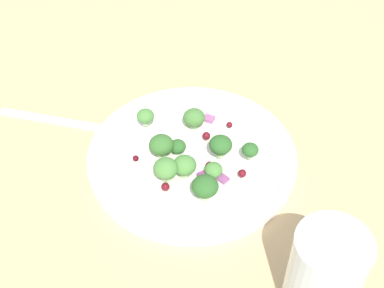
{
  "coord_description": "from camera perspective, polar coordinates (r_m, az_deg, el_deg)",
  "views": [
    {
      "loc": [
        -40.85,
        1.26,
        46.15
      ],
      "look_at": [
        2.84,
        -1.7,
        2.7
      ],
      "focal_mm": 49.3,
      "sensor_mm": 36.0,
      "label": 1
    }
  ],
  "objects": [
    {
      "name": "cranberry_2",
      "position": [
        0.6,
        1.93,
        -2.46
      ],
      "size": [
        0.95,
        0.95,
        0.95
      ],
      "primitive_type": "sphere",
      "color": "#4C0A14",
      "rests_on": "plate"
    },
    {
      "name": "dressing_pool",
      "position": [
        0.63,
        0.0,
        -0.91
      ],
      "size": [
        14.48,
        14.48,
        0.2
      ],
      "primitive_type": "cylinder",
      "color": "white",
      "rests_on": "plate"
    },
    {
      "name": "broccoli_floret_5",
      "position": [
        0.56,
        1.43,
        -4.65
      ],
      "size": [
        2.9,
        2.9,
        2.94
      ],
      "color": "#ADD18E",
      "rests_on": "plate"
    },
    {
      "name": "cranberry_4",
      "position": [
        0.6,
        -3.38,
        -2.27
      ],
      "size": [
        0.72,
        0.72,
        0.72
      ],
      "primitive_type": "sphere",
      "color": "maroon",
      "rests_on": "plate"
    },
    {
      "name": "broccoli_floret_1",
      "position": [
        0.59,
        2.34,
        -2.84
      ],
      "size": [
        2.04,
        2.04,
        2.06
      ],
      "color": "#8EB77A",
      "rests_on": "plate"
    },
    {
      "name": "onion_bit_2",
      "position": [
        0.59,
        3.35,
        -3.74
      ],
      "size": [
        1.6,
        1.58,
        0.39
      ],
      "primitive_type": "cube",
      "rotation": [
        0.0,
        0.0,
        0.73
      ],
      "color": "#934C84",
      "rests_on": "plate"
    },
    {
      "name": "onion_bit_0",
      "position": [
        0.62,
        -3.44,
        -0.59
      ],
      "size": [
        1.29,
        1.11,
        0.37
      ],
      "primitive_type": "cube",
      "rotation": [
        0.0,
        0.0,
        0.25
      ],
      "color": "#843D75",
      "rests_on": "plate"
    },
    {
      "name": "broccoli_floret_4",
      "position": [
        0.6,
        3.11,
        -0.13
      ],
      "size": [
        2.69,
        2.69,
        2.72
      ],
      "color": "#ADD18E",
      "rests_on": "plate"
    },
    {
      "name": "fork",
      "position": [
        0.7,
        -12.57,
        2.21
      ],
      "size": [
        7.4,
        18.26,
        0.5
      ],
      "color": "silver",
      "rests_on": "ground_plane"
    },
    {
      "name": "cranberry_0",
      "position": [
        0.64,
        1.56,
        0.88
      ],
      "size": [
        0.98,
        0.98,
        0.98
      ],
      "primitive_type": "sphere",
      "color": "maroon",
      "rests_on": "plate"
    },
    {
      "name": "cranberry_1",
      "position": [
        0.65,
        4.08,
        2.09
      ],
      "size": [
        0.74,
        0.74,
        0.74
      ],
      "primitive_type": "sphere",
      "color": "maroon",
      "rests_on": "plate"
    },
    {
      "name": "broccoli_floret_0",
      "position": [
        0.61,
        -3.34,
        -0.13
      ],
      "size": [
        2.87,
        2.87,
        2.91
      ],
      "color": "#ADD18E",
      "rests_on": "plate"
    },
    {
      "name": "broccoli_floret_2",
      "position": [
        0.59,
        -0.81,
        -2.35
      ],
      "size": [
        2.66,
        2.66,
        2.69
      ],
      "color": "#ADD18E",
      "rests_on": "plate"
    },
    {
      "name": "water_glass",
      "position": [
        0.49,
        14.13,
        -13.62
      ],
      "size": [
        6.7,
        6.7,
        10.07
      ],
      "primitive_type": "cylinder",
      "color": "silver",
      "rests_on": "ground_plane"
    },
    {
      "name": "broccoli_floret_8",
      "position": [
        0.62,
        -1.14,
        -0.28
      ],
      "size": [
        1.99,
        1.99,
        2.01
      ],
      "color": "#9EC684",
      "rests_on": "plate"
    },
    {
      "name": "onion_bit_1",
      "position": [
        0.59,
        1.16,
        -3.39
      ],
      "size": [
        1.26,
        1.32,
        0.44
      ],
      "primitive_type": "cube",
      "rotation": [
        0.0,
        0.0,
        0.46
      ],
      "color": "#843D75",
      "rests_on": "plate"
    },
    {
      "name": "cranberry_3",
      "position": [
        0.58,
        -2.89,
        -4.64
      ],
      "size": [
        0.95,
        0.95,
        0.95
      ],
      "primitive_type": "sphere",
      "color": "maroon",
      "rests_on": "plate"
    },
    {
      "name": "cranberry_6",
      "position": [
        0.59,
        5.45,
        -3.18
      ],
      "size": [
        0.93,
        0.93,
        0.93
      ],
      "primitive_type": "sphere",
      "color": "maroon",
      "rests_on": "plate"
    },
    {
      "name": "cranberry_5",
      "position": [
        0.62,
        -6.11,
        -1.55
      ],
      "size": [
        0.72,
        0.72,
        0.72
      ],
      "primitive_type": "sphere",
      "color": "#4C0A14",
      "rests_on": "plate"
    },
    {
      "name": "broccoli_floret_9",
      "position": [
        0.65,
        0.22,
        2.84
      ],
      "size": [
        2.71,
        2.71,
        2.74
      ],
      "color": "#8EB77A",
      "rests_on": "plate"
    },
    {
      "name": "broccoli_floret_6",
      "position": [
        0.58,
        -2.86,
        -2.68
      ],
      "size": [
        2.76,
        2.76,
        2.8
      ],
      "color": "#ADD18E",
      "rests_on": "plate"
    },
    {
      "name": "ground_plane",
      "position": [
        0.62,
        -1.38,
        -4.32
      ],
      "size": [
        180.0,
        180.0,
        2.0
      ],
      "primitive_type": "cube",
      "color": "tan"
    },
    {
      "name": "broccoli_floret_3",
      "position": [
        0.61,
        6.32,
        -0.66
      ],
      "size": [
        1.95,
        1.95,
        1.97
      ],
      "color": "#9EC684",
      "rests_on": "plate"
    },
    {
      "name": "broccoli_floret_7",
      "position": [
        0.65,
        -5.06,
        3.01
      ],
      "size": [
        2.16,
        2.16,
        2.18
      ],
      "color": "#9EC684",
      "rests_on": "plate"
    },
    {
      "name": "onion_bit_3",
      "position": [
        0.67,
        1.83,
        2.73
      ],
      "size": [
        1.63,
        1.72,
        0.55
      ],
      "primitive_type": "cube",
      "rotation": [
        0.0,
        0.0,
        2.62
      ],
      "color": "#A35B93",
      "rests_on": "plate"
    },
    {
      "name": "plate",
      "position": [
        0.63,
        0.0,
        -1.19
      ],
      "size": [
        24.97,
        24.97,
        1.7
      ],
      "color": "white",
      "rests_on": "ground_plane"
    }
  ]
}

